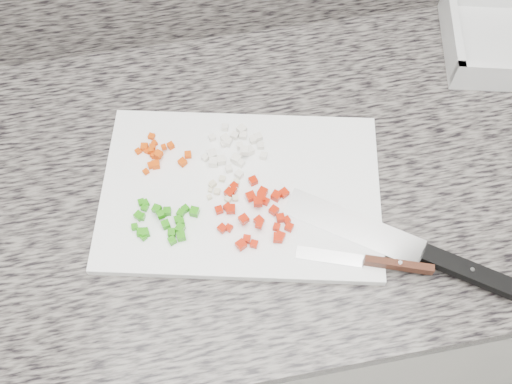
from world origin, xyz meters
The scene contains 10 objects.
cabinet centered at (0.00, 1.44, 0.43)m, with size 3.92×0.62×0.86m, color white.
countertop centered at (0.00, 1.44, 0.88)m, with size 3.96×0.64×0.04m, color #656059.
cutting_board centered at (-0.04, 1.40, 0.91)m, with size 0.42×0.28×0.01m, color white.
carrot_pile centered at (-0.16, 1.48, 0.92)m, with size 0.09×0.08×0.02m.
onion_pile centered at (-0.04, 1.47, 0.92)m, with size 0.10×0.10×0.02m.
green_pepper_pile centered at (-0.16, 1.37, 0.92)m, with size 0.10×0.08×0.02m.
red_pepper_pile centered at (-0.02, 1.36, 0.92)m, with size 0.12×0.12×0.02m.
garlic_pile centered at (-0.07, 1.40, 0.92)m, with size 0.05×0.06×0.01m.
chef_knife centered at (0.20, 1.24, 0.92)m, with size 0.30×0.23×0.02m.
paring_knife centered at (0.13, 1.24, 0.92)m, with size 0.19×0.08×0.02m.
Camera 1 is at (-0.09, 0.98, 1.67)m, focal length 40.00 mm.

